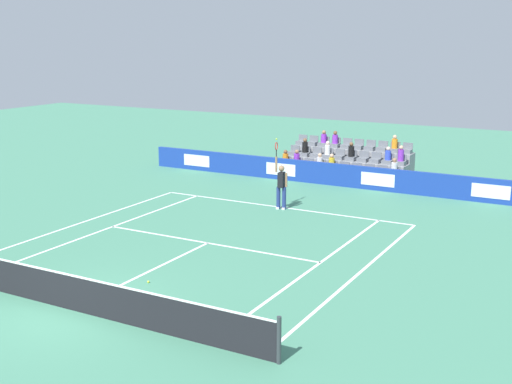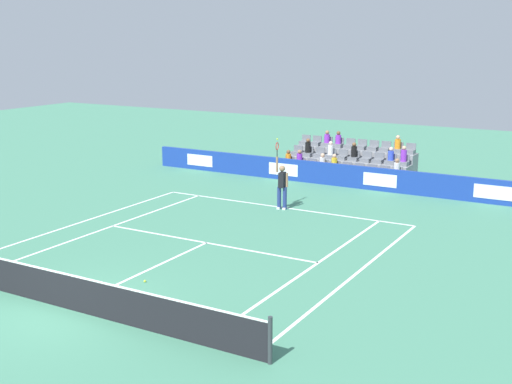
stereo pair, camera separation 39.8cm
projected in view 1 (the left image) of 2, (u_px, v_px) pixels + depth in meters
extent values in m
plane|color=#47896B|center=(70.00, 310.00, 16.94)|extent=(80.00, 80.00, 0.00)
cube|color=white|center=(281.00, 207.00, 27.08)|extent=(10.97, 0.10, 0.01)
cube|color=white|center=(208.00, 243.00, 22.40)|extent=(8.23, 0.10, 0.01)
cube|color=white|center=(149.00, 272.00, 19.67)|extent=(0.10, 6.40, 0.01)
cube|color=white|center=(104.00, 230.00, 23.94)|extent=(0.10, 11.89, 0.01)
cube|color=white|center=(314.00, 267.00, 20.07)|extent=(0.10, 11.89, 0.01)
cube|color=white|center=(76.00, 225.00, 24.59)|extent=(0.10, 11.89, 0.01)
cube|color=white|center=(358.00, 274.00, 19.43)|extent=(0.10, 11.89, 0.01)
cube|color=white|center=(280.00, 208.00, 26.99)|extent=(0.10, 0.20, 0.01)
cube|color=#193899|center=(328.00, 174.00, 31.10)|extent=(19.46, 0.20, 1.03)
cube|color=white|center=(491.00, 191.00, 27.58)|extent=(1.56, 0.01, 0.58)
cube|color=white|center=(378.00, 180.00, 29.86)|extent=(1.56, 0.01, 0.58)
cube|color=white|center=(281.00, 169.00, 32.15)|extent=(1.56, 0.01, 0.58)
cube|color=white|center=(197.00, 161.00, 34.44)|extent=(1.56, 0.01, 0.58)
cylinder|color=#33383D|center=(279.00, 340.00, 14.03)|extent=(0.10, 0.10, 1.07)
cube|color=black|center=(69.00, 293.00, 16.83)|extent=(11.77, 0.02, 0.92)
cube|color=white|center=(68.00, 275.00, 16.73)|extent=(11.77, 0.04, 0.04)
cylinder|color=navy|center=(284.00, 198.00, 26.69)|extent=(0.16, 0.16, 0.90)
cylinder|color=navy|center=(278.00, 198.00, 26.77)|extent=(0.16, 0.16, 0.90)
cube|color=white|center=(284.00, 208.00, 26.79)|extent=(0.16, 0.28, 0.08)
cube|color=white|center=(278.00, 208.00, 26.87)|extent=(0.16, 0.28, 0.08)
cube|color=black|center=(281.00, 180.00, 26.56)|extent=(0.27, 0.39, 0.60)
sphere|color=#9E7251|center=(281.00, 168.00, 26.46)|extent=(0.24, 0.24, 0.24)
cylinder|color=#9E7251|center=(276.00, 164.00, 26.50)|extent=(0.09, 0.09, 0.62)
cylinder|color=#9E7251|center=(286.00, 180.00, 26.44)|extent=(0.09, 0.09, 0.56)
cylinder|color=black|center=(276.00, 153.00, 26.40)|extent=(0.04, 0.04, 0.28)
torus|color=red|center=(276.00, 146.00, 26.33)|extent=(0.08, 0.31, 0.31)
sphere|color=#D1E533|center=(276.00, 139.00, 26.27)|extent=(0.07, 0.07, 0.07)
cube|color=gray|center=(337.00, 176.00, 32.09)|extent=(6.20, 0.95, 0.42)
cube|color=slate|center=(394.00, 176.00, 30.70)|extent=(0.48, 0.44, 0.20)
cube|color=slate|center=(395.00, 169.00, 30.82)|extent=(0.48, 0.04, 0.30)
cube|color=slate|center=(381.00, 174.00, 31.00)|extent=(0.48, 0.44, 0.20)
cube|color=slate|center=(382.00, 168.00, 31.11)|extent=(0.48, 0.04, 0.30)
cube|color=slate|center=(368.00, 173.00, 31.29)|extent=(0.48, 0.44, 0.20)
cube|color=slate|center=(370.00, 167.00, 31.40)|extent=(0.48, 0.04, 0.30)
cube|color=slate|center=(355.00, 172.00, 31.58)|extent=(0.48, 0.44, 0.20)
cube|color=slate|center=(357.00, 166.00, 31.69)|extent=(0.48, 0.04, 0.30)
cube|color=slate|center=(343.00, 170.00, 31.87)|extent=(0.48, 0.44, 0.20)
cube|color=slate|center=(345.00, 165.00, 31.98)|extent=(0.48, 0.04, 0.30)
cube|color=slate|center=(331.00, 169.00, 32.16)|extent=(0.48, 0.44, 0.20)
cube|color=slate|center=(333.00, 163.00, 32.28)|extent=(0.48, 0.04, 0.30)
cube|color=slate|center=(319.00, 168.00, 32.45)|extent=(0.48, 0.44, 0.20)
cube|color=slate|center=(321.00, 162.00, 32.57)|extent=(0.48, 0.04, 0.30)
cube|color=slate|center=(308.00, 167.00, 32.75)|extent=(0.48, 0.44, 0.20)
cube|color=slate|center=(309.00, 161.00, 32.86)|extent=(0.48, 0.04, 0.30)
cube|color=slate|center=(296.00, 166.00, 33.04)|extent=(0.48, 0.44, 0.20)
cube|color=slate|center=(298.00, 160.00, 33.15)|extent=(0.48, 0.04, 0.30)
cube|color=slate|center=(285.00, 165.00, 33.33)|extent=(0.48, 0.44, 0.20)
cube|color=slate|center=(287.00, 159.00, 33.44)|extent=(0.48, 0.04, 0.30)
cube|color=gray|center=(344.00, 169.00, 32.85)|extent=(6.20, 0.95, 0.84)
cube|color=slate|center=(400.00, 163.00, 31.42)|extent=(0.48, 0.44, 0.20)
cube|color=slate|center=(402.00, 157.00, 31.53)|extent=(0.48, 0.04, 0.30)
cube|color=slate|center=(387.00, 162.00, 31.71)|extent=(0.48, 0.44, 0.20)
cube|color=slate|center=(389.00, 156.00, 31.82)|extent=(0.48, 0.04, 0.30)
cube|color=slate|center=(375.00, 161.00, 32.00)|extent=(0.48, 0.44, 0.20)
cube|color=slate|center=(377.00, 155.00, 32.12)|extent=(0.48, 0.04, 0.30)
cube|color=slate|center=(363.00, 160.00, 32.29)|extent=(0.48, 0.44, 0.20)
cube|color=slate|center=(364.00, 154.00, 32.41)|extent=(0.48, 0.04, 0.30)
cube|color=slate|center=(351.00, 159.00, 32.59)|extent=(0.48, 0.44, 0.20)
cube|color=slate|center=(352.00, 153.00, 32.70)|extent=(0.48, 0.04, 0.30)
cube|color=slate|center=(339.00, 158.00, 32.88)|extent=(0.48, 0.44, 0.20)
cube|color=slate|center=(340.00, 152.00, 32.99)|extent=(0.48, 0.04, 0.30)
cube|color=slate|center=(327.00, 157.00, 33.17)|extent=(0.48, 0.44, 0.20)
cube|color=slate|center=(329.00, 151.00, 33.28)|extent=(0.48, 0.04, 0.30)
cube|color=slate|center=(316.00, 155.00, 33.46)|extent=(0.48, 0.44, 0.20)
cube|color=slate|center=(317.00, 150.00, 33.57)|extent=(0.48, 0.04, 0.30)
cube|color=slate|center=(304.00, 154.00, 33.75)|extent=(0.48, 0.44, 0.20)
cube|color=slate|center=(306.00, 149.00, 33.87)|extent=(0.48, 0.04, 0.30)
cube|color=slate|center=(293.00, 153.00, 34.04)|extent=(0.48, 0.44, 0.20)
cube|color=slate|center=(295.00, 148.00, 34.16)|extent=(0.48, 0.04, 0.30)
cube|color=gray|center=(351.00, 161.00, 33.61)|extent=(6.20, 0.95, 1.26)
cube|color=slate|center=(406.00, 151.00, 32.13)|extent=(0.48, 0.44, 0.20)
cube|color=slate|center=(408.00, 146.00, 32.25)|extent=(0.48, 0.04, 0.30)
cube|color=slate|center=(394.00, 150.00, 32.43)|extent=(0.48, 0.44, 0.20)
cube|color=slate|center=(395.00, 145.00, 32.54)|extent=(0.48, 0.04, 0.30)
cube|color=slate|center=(382.00, 149.00, 32.72)|extent=(0.48, 0.44, 0.20)
cube|color=slate|center=(383.00, 144.00, 32.83)|extent=(0.48, 0.04, 0.30)
cube|color=slate|center=(370.00, 148.00, 33.01)|extent=(0.48, 0.44, 0.20)
cube|color=slate|center=(371.00, 143.00, 33.12)|extent=(0.48, 0.04, 0.30)
cube|color=slate|center=(358.00, 147.00, 33.30)|extent=(0.48, 0.44, 0.20)
cube|color=slate|center=(359.00, 142.00, 33.41)|extent=(0.48, 0.04, 0.30)
cube|color=slate|center=(346.00, 146.00, 33.59)|extent=(0.48, 0.44, 0.20)
cube|color=slate|center=(348.00, 141.00, 33.71)|extent=(0.48, 0.04, 0.30)
cube|color=slate|center=(335.00, 146.00, 33.88)|extent=(0.48, 0.44, 0.20)
cube|color=slate|center=(336.00, 140.00, 34.00)|extent=(0.48, 0.04, 0.30)
cube|color=slate|center=(323.00, 145.00, 34.17)|extent=(0.48, 0.44, 0.20)
cube|color=slate|center=(325.00, 139.00, 34.29)|extent=(0.48, 0.04, 0.30)
cube|color=slate|center=(312.00, 144.00, 34.47)|extent=(0.48, 0.44, 0.20)
cube|color=slate|center=(314.00, 138.00, 34.58)|extent=(0.48, 0.04, 0.30)
cube|color=slate|center=(301.00, 143.00, 34.76)|extent=(0.48, 0.44, 0.20)
cube|color=slate|center=(303.00, 138.00, 34.87)|extent=(0.48, 0.04, 0.30)
cylinder|color=purple|center=(324.00, 138.00, 34.15)|extent=(0.28, 0.28, 0.43)
sphere|color=#9E7251|center=(324.00, 132.00, 34.07)|extent=(0.20, 0.20, 0.20)
cylinder|color=white|center=(328.00, 150.00, 33.13)|extent=(0.28, 0.28, 0.48)
sphere|color=beige|center=(328.00, 143.00, 33.06)|extent=(0.20, 0.20, 0.20)
cylinder|color=white|center=(394.00, 168.00, 30.67)|extent=(0.28, 0.28, 0.51)
sphere|color=#9E7251|center=(395.00, 160.00, 30.59)|extent=(0.20, 0.20, 0.20)
cylinder|color=white|center=(320.00, 162.00, 32.43)|extent=(0.28, 0.28, 0.43)
sphere|color=#D3A884|center=(320.00, 155.00, 32.35)|extent=(0.20, 0.20, 0.20)
cylinder|color=blue|center=(388.00, 155.00, 31.68)|extent=(0.28, 0.28, 0.44)
sphere|color=beige|center=(388.00, 149.00, 31.61)|extent=(0.20, 0.20, 0.20)
cylinder|color=orange|center=(395.00, 144.00, 32.39)|extent=(0.28, 0.28, 0.46)
sphere|color=#D3A884|center=(395.00, 137.00, 32.32)|extent=(0.20, 0.20, 0.20)
cylinder|color=black|center=(351.00, 151.00, 32.55)|extent=(0.28, 0.28, 0.51)
sphere|color=brown|center=(351.00, 144.00, 32.47)|extent=(0.20, 0.20, 0.20)
cylinder|color=orange|center=(286.00, 158.00, 33.30)|extent=(0.28, 0.28, 0.44)
sphere|color=brown|center=(286.00, 152.00, 33.23)|extent=(0.20, 0.20, 0.20)
cylinder|color=yellow|center=(332.00, 162.00, 32.13)|extent=(0.28, 0.28, 0.45)
sphere|color=#D3A884|center=(332.00, 156.00, 32.06)|extent=(0.20, 0.20, 0.20)
cylinder|color=purple|center=(335.00, 139.00, 33.85)|extent=(0.28, 0.28, 0.44)
sphere|color=brown|center=(335.00, 133.00, 33.78)|extent=(0.20, 0.20, 0.20)
cylinder|color=black|center=(305.00, 147.00, 33.71)|extent=(0.28, 0.28, 0.52)
sphere|color=brown|center=(305.00, 140.00, 33.63)|extent=(0.20, 0.20, 0.20)
cylinder|color=purple|center=(297.00, 159.00, 33.00)|extent=(0.28, 0.28, 0.50)
sphere|color=#9E7251|center=(297.00, 152.00, 32.92)|extent=(0.20, 0.20, 0.20)
cylinder|color=purple|center=(401.00, 155.00, 31.38)|extent=(0.28, 0.28, 0.54)
sphere|color=#D3A884|center=(401.00, 148.00, 31.29)|extent=(0.20, 0.20, 0.20)
sphere|color=#D1E533|center=(148.00, 282.00, 18.77)|extent=(0.07, 0.07, 0.07)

